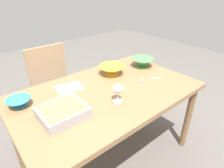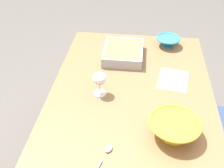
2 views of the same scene
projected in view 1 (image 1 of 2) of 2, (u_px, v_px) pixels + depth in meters
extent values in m
plane|color=#5B5651|center=(108.00, 154.00, 1.89)|extent=(8.00, 8.00, 0.00)
cube|color=olive|center=(107.00, 93.00, 1.55)|extent=(1.49, 0.91, 0.04)
cylinder|color=brown|center=(130.00, 87.00, 2.38)|extent=(0.06, 0.06, 0.70)
cylinder|color=brown|center=(15.00, 138.00, 1.61)|extent=(0.06, 0.06, 0.70)
cylinder|color=brown|center=(188.00, 118.00, 1.84)|extent=(0.06, 0.06, 0.70)
cube|color=#334772|center=(58.00, 92.00, 2.12)|extent=(0.46, 0.41, 0.02)
cube|color=tan|center=(47.00, 67.00, 2.12)|extent=(0.44, 0.02, 0.47)
cylinder|color=tan|center=(50.00, 124.00, 1.98)|extent=(0.04, 0.04, 0.42)
cylinder|color=tan|center=(84.00, 109.00, 2.22)|extent=(0.04, 0.04, 0.42)
cylinder|color=tan|center=(37.00, 108.00, 2.23)|extent=(0.04, 0.04, 0.42)
cylinder|color=tan|center=(69.00, 96.00, 2.46)|extent=(0.04, 0.04, 0.42)
cylinder|color=white|center=(118.00, 101.00, 1.40)|extent=(0.07, 0.07, 0.01)
cylinder|color=white|center=(118.00, 96.00, 1.38)|extent=(0.01, 0.01, 0.07)
ellipsoid|color=white|center=(118.00, 88.00, 1.35)|extent=(0.08, 0.08, 0.06)
ellipsoid|color=#4C0A19|center=(118.00, 90.00, 1.36)|extent=(0.07, 0.07, 0.04)
cube|color=#99999E|center=(63.00, 112.00, 1.23)|extent=(0.30, 0.25, 0.07)
cube|color=tan|center=(62.00, 109.00, 1.22)|extent=(0.27, 0.23, 0.02)
cylinder|color=yellow|center=(112.00, 74.00, 1.81)|extent=(0.13, 0.13, 0.01)
cone|color=yellow|center=(112.00, 70.00, 1.79)|extent=(0.23, 0.23, 0.08)
torus|color=yellow|center=(112.00, 66.00, 1.77)|extent=(0.24, 0.24, 0.01)
cylinder|color=teal|center=(20.00, 106.00, 1.34)|extent=(0.09, 0.09, 0.01)
cone|color=teal|center=(19.00, 102.00, 1.33)|extent=(0.16, 0.16, 0.05)
torus|color=teal|center=(18.00, 99.00, 1.32)|extent=(0.17, 0.17, 0.01)
cylinder|color=#4C994C|center=(142.00, 66.00, 1.97)|extent=(0.12, 0.12, 0.01)
cone|color=#4C994C|center=(143.00, 62.00, 1.95)|extent=(0.22, 0.22, 0.08)
torus|color=#4C994C|center=(143.00, 59.00, 1.93)|extent=(0.23, 0.23, 0.01)
cylinder|color=silver|center=(156.00, 78.00, 1.72)|extent=(0.13, 0.05, 0.01)
ellipsoid|color=silver|center=(143.00, 81.00, 1.68)|extent=(0.05, 0.04, 0.01)
cube|color=white|center=(69.00, 87.00, 1.58)|extent=(0.24, 0.20, 0.00)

